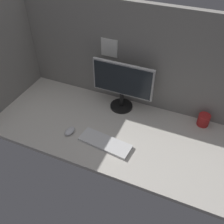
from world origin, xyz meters
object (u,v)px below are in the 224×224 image
Objects in this scene: keyboard at (105,143)px; mug_red_plastic at (204,120)px; monitor at (122,84)px; mouse at (70,131)px.

keyboard is 75.53cm from mug_red_plastic.
keyboard is at bearing -84.28° from monitor.
mug_red_plastic is (59.41, 46.49, 3.58)cm from keyboard.
mug_red_plastic is (87.28, 46.75, 2.88)cm from mouse.
mouse is 99.05cm from mug_red_plastic.
keyboard is 4.04× the size of mug_red_plastic.
mouse is at bearing -119.07° from monitor.
mouse is (-23.63, -42.51, -20.61)cm from monitor.
mug_red_plastic reaches higher than mouse.
keyboard is at bearing 8.08° from mouse.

